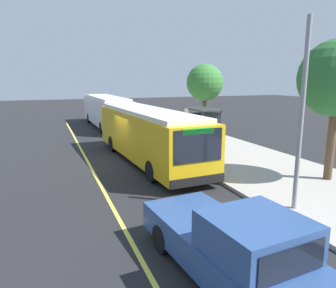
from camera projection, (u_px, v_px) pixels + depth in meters
The scene contains 12 objects.
ground_plane at pixel (128, 160), 18.23m from camera, with size 120.00×120.00×0.00m, color #232326.
sidewalk_curb at pixel (219, 151), 20.33m from camera, with size 44.00×6.40×0.15m, color #A8A399.
lane_stripe_center at pixel (89, 164), 17.45m from camera, with size 36.00×0.14×0.01m, color #E0D64C.
transit_bus_main at pixel (148, 133), 17.63m from camera, with size 11.39×3.23×2.95m.
transit_bus_second at pixel (106, 110), 30.80m from camera, with size 11.99×2.79×2.95m.
pickup_truck at pixel (233, 247), 7.17m from camera, with size 5.56×2.48×1.85m.
bus_shelter at pixel (203, 118), 21.89m from camera, with size 2.90×1.60×2.48m.
waiting_bench at pixel (202, 137), 22.00m from camera, with size 1.60×0.48×0.95m.
route_sign_post at pixel (186, 125), 18.42m from camera, with size 0.44×0.08×2.80m.
pedestrian_commuter at pixel (182, 133), 20.64m from camera, with size 0.24×0.40×1.69m.
street_tree_near_shelter at pixel (205, 83), 26.45m from camera, with size 3.06×3.06×5.68m.
utility_pole at pixel (301, 117), 10.47m from camera, with size 0.16×0.16×6.40m, color gray.
Camera 1 is at (17.31, -4.23, 4.57)m, focal length 33.95 mm.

